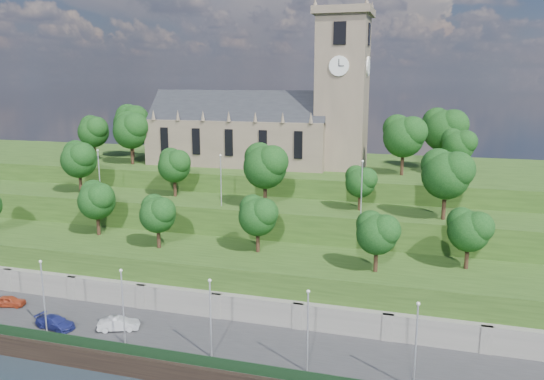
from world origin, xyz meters
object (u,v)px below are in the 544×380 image
(car_middle, at_px, (119,324))
(car_right, at_px, (55,322))
(church, at_px, (267,122))
(car_left, at_px, (9,301))

(car_middle, relative_size, car_right, 0.93)
(church, bearing_deg, car_middle, -97.29)
(church, xyz_separation_m, car_left, (-21.97, -38.99, -19.85))
(car_middle, distance_m, car_right, 7.39)
(church, distance_m, car_right, 48.47)
(church, xyz_separation_m, car_right, (-12.43, -42.45, -19.81))
(church, xyz_separation_m, car_middle, (-5.22, -40.83, -19.77))
(church, height_order, car_middle, church)
(car_left, bearing_deg, car_middle, -110.78)
(church, distance_m, car_left, 48.96)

